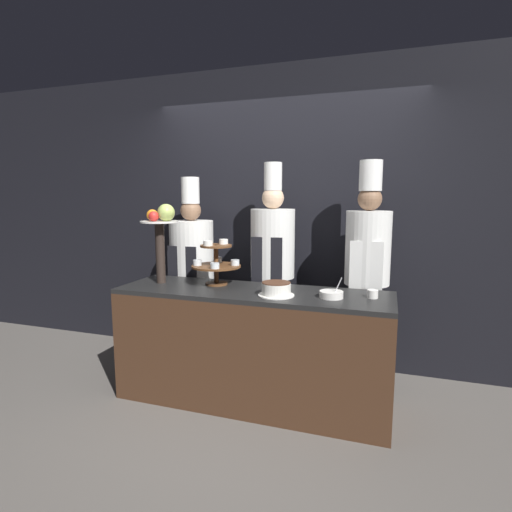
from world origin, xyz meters
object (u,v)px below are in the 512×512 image
cake_round (276,289)px  cup_white (373,294)px  tiered_stand (216,262)px  chef_center_left (272,263)px  chef_left (192,267)px  serving_bowl_near (331,294)px  chef_center_right (367,266)px  fruit_pedestal (161,228)px

cake_round → cup_white: 0.68m
cup_white → cake_round: bearing=-167.6°
tiered_stand → chef_center_left: 0.55m
chef_left → serving_bowl_near: bearing=-22.4°
serving_bowl_near → chef_center_right: (0.21, 0.57, 0.12)m
serving_bowl_near → chef_left: bearing=157.6°
tiered_stand → cup_white: 1.23m
serving_bowl_near → chef_left: (-1.39, 0.57, 0.03)m
fruit_pedestal → cup_white: (1.67, 0.02, -0.42)m
fruit_pedestal → serving_bowl_near: (1.39, -0.06, -0.43)m
fruit_pedestal → cup_white: 1.72m
fruit_pedestal → chef_center_right: (1.60, 0.51, -0.31)m
tiered_stand → chef_center_right: 1.23m
cup_white → chef_center_left: 1.00m
cake_round → chef_center_left: 0.67m
serving_bowl_near → chef_center_left: (-0.60, 0.57, 0.10)m
cup_white → chef_center_right: 0.50m
chef_left → chef_center_left: chef_center_left is taller
serving_bowl_near → fruit_pedestal: bearing=177.4°
fruit_pedestal → serving_bowl_near: fruit_pedestal is taller
serving_bowl_near → chef_center_right: 0.62m
cup_white → serving_bowl_near: (-0.28, -0.08, -0.00)m
cake_round → cup_white: (0.66, 0.15, -0.02)m
fruit_pedestal → tiered_stand: bearing=10.3°
tiered_stand → fruit_pedestal: fruit_pedestal is taller
cup_white → chef_center_left: (-0.87, 0.49, 0.10)m
tiered_stand → chef_left: (-0.44, 0.43, -0.13)m
serving_bowl_near → chef_center_left: bearing=136.2°
chef_center_left → serving_bowl_near: bearing=-43.8°
cup_white → fruit_pedestal: bearing=-179.3°
chef_center_right → chef_left: bearing=-180.0°
tiered_stand → chef_center_right: size_ratio=0.21×
cup_white → chef_left: size_ratio=0.04×
tiered_stand → fruit_pedestal: size_ratio=0.61×
fruit_pedestal → chef_center_left: chef_center_left is taller
cake_round → serving_bowl_near: size_ratio=1.58×
serving_bowl_near → cup_white: bearing=17.0°
cup_white → chef_center_left: bearing=150.8°
tiered_stand → cake_round: (0.56, -0.21, -0.14)m
chef_left → tiered_stand: bearing=-44.0°
serving_bowl_near → chef_left: 1.50m
chef_center_right → cake_round: bearing=-133.2°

